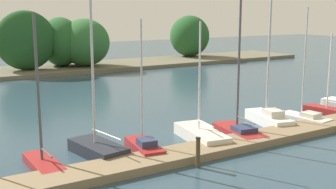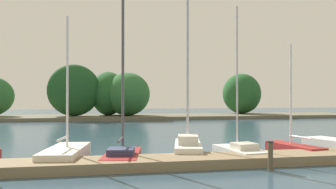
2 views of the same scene
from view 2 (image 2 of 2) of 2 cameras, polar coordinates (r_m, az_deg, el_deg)
name	(u,v)px [view 2 (image 2 of 2)]	position (r m, az deg, el deg)	size (l,w,h in m)	color
dock_pier	(130,163)	(13.07, -6.08, -10.84)	(30.44, 1.80, 0.35)	#847051
far_shore	(122,99)	(43.16, -7.41, -0.72)	(62.27, 8.63, 6.31)	#66604C
sailboat_4	(67,154)	(14.74, -15.85, -9.03)	(1.88, 4.04, 5.75)	silver
sailboat_5	(122,152)	(14.35, -7.28, -9.02)	(1.89, 3.79, 7.79)	maroon
sailboat_6	(188,146)	(15.66, 3.17, -8.14)	(1.88, 3.82, 6.99)	white
sailboat_7	(239,150)	(15.58, 11.21, -8.68)	(1.52, 3.24, 6.44)	white
sailboat_8	(292,147)	(17.30, 19.17, -7.89)	(1.40, 3.36, 4.95)	maroon
mooring_piling_2	(270,156)	(13.06, 16.00, -9.34)	(0.20, 0.20, 1.01)	brown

